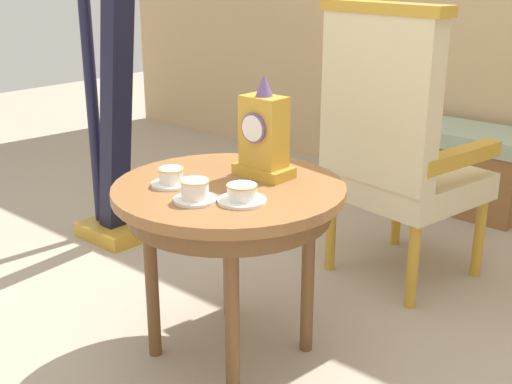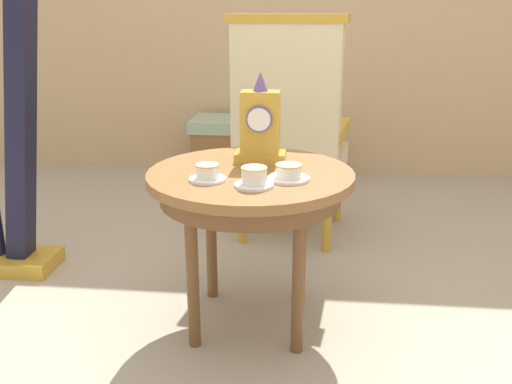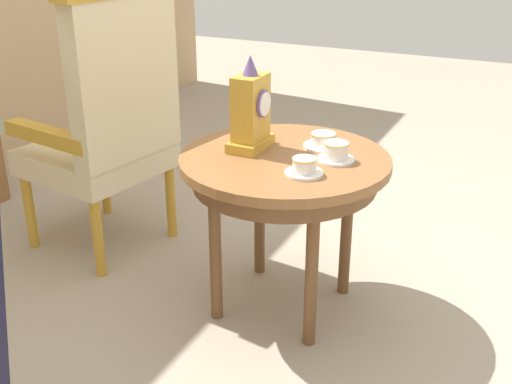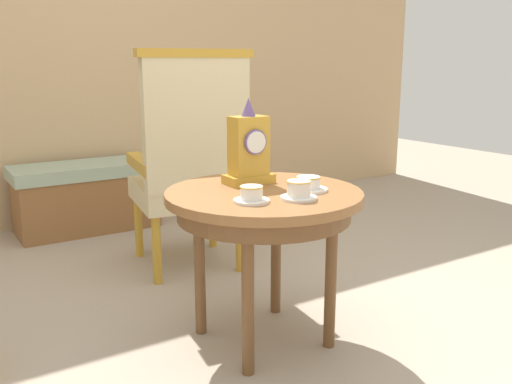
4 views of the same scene
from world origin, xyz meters
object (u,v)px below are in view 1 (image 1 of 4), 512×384
object	(u,v)px
mantel_clock	(264,136)
teacup_left	(171,178)
teacup_center	(242,194)
harp	(109,98)
teacup_right	(195,191)
window_bench	(447,164)
armchair	(395,144)
side_table	(229,206)

from	to	relation	value
mantel_clock	teacup_left	bearing A→B (deg)	-119.90
teacup_center	harp	bearing A→B (deg)	160.16
teacup_right	harp	size ratio (longest dim) A/B	0.08
teacup_center	teacup_left	bearing A→B (deg)	-172.63
teacup_center	window_bench	distance (m)	2.04
mantel_clock	harp	world-z (taller)	harp
teacup_center	armchair	world-z (taller)	armchair
side_table	teacup_right	size ratio (longest dim) A/B	5.74
teacup_left	armchair	world-z (taller)	armchair
harp	armchair	bearing A→B (deg)	22.37
armchair	window_bench	size ratio (longest dim) A/B	1.25
window_bench	armchair	bearing A→B (deg)	-75.87
teacup_center	mantel_clock	bearing A→B (deg)	116.95
teacup_center	window_bench	size ratio (longest dim) A/B	0.16
teacup_center	harp	xyz separation A→B (m)	(-1.23, 0.44, 0.06)
teacup_left	armchair	xyz separation A→B (m)	(0.24, 0.97, -0.04)
teacup_right	mantel_clock	xyz separation A→B (m)	(-0.01, 0.32, 0.10)
teacup_center	mantel_clock	size ratio (longest dim) A/B	0.43
teacup_center	window_bench	xyz separation A→B (m)	(-0.30, 1.97, -0.41)
teacup_left	teacup_center	size ratio (longest dim) A/B	0.87
teacup_center	window_bench	bearing A→B (deg)	98.57
teacup_right	mantel_clock	distance (m)	0.34
teacup_center	armchair	xyz separation A→B (m)	(-0.04, 0.93, -0.04)
teacup_center	mantel_clock	world-z (taller)	mantel_clock
teacup_center	harp	size ratio (longest dim) A/B	0.08
teacup_right	teacup_center	bearing A→B (deg)	38.57
mantel_clock	harp	bearing A→B (deg)	169.26
harp	teacup_right	bearing A→B (deg)	-25.32
harp	teacup_center	bearing A→B (deg)	-19.84
side_table	harp	bearing A→B (deg)	162.04
mantel_clock	window_bench	bearing A→B (deg)	95.87
side_table	harp	world-z (taller)	harp
teacup_right	armchair	size ratio (longest dim) A/B	0.11
side_table	mantel_clock	distance (m)	0.25
side_table	window_bench	distance (m)	1.92
side_table	teacup_left	bearing A→B (deg)	-136.51
teacup_right	harp	xyz separation A→B (m)	(-1.12, 0.53, 0.06)
teacup_right	teacup_center	distance (m)	0.14
teacup_right	armchair	world-z (taller)	armchair
teacup_right	window_bench	distance (m)	2.11
armchair	mantel_clock	bearing A→B (deg)	-96.72
mantel_clock	armchair	world-z (taller)	armchair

